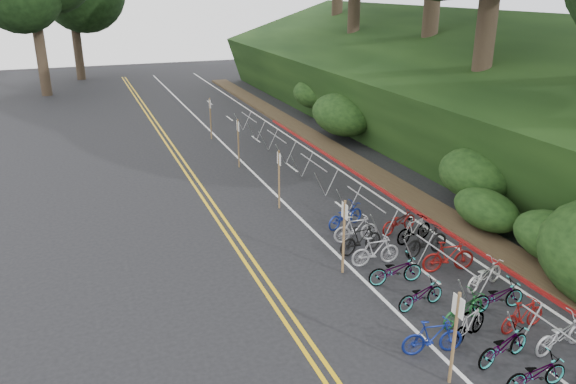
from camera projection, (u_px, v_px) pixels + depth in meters
name	position (u px, v px, depth m)	size (l,w,h in m)	color
ground	(411.00, 369.00, 13.62)	(120.00, 120.00, 0.00)	black
road_markings	(288.00, 215.00, 22.68)	(7.47, 80.00, 0.01)	gold
red_curb	(375.00, 185.00, 26.02)	(0.25, 28.00, 0.10)	maroon
embankment	(426.00, 95.00, 33.74)	(14.30, 48.14, 9.11)	black
bike_rack_front	(563.00, 346.00, 13.10)	(1.14, 2.71, 1.17)	gray
bike_racks_rest	(313.00, 169.00, 25.72)	(1.14, 23.00, 1.17)	gray
signpost_near	(455.00, 332.00, 12.70)	(0.08, 0.40, 2.40)	brown
signposts_rest	(257.00, 156.00, 25.59)	(0.08, 18.40, 2.50)	brown
bike_front	(433.00, 337.00, 14.03)	(1.62, 0.46, 0.98)	navy
bike_valet	(453.00, 283.00, 16.59)	(3.40, 13.19, 1.09)	#144C1E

